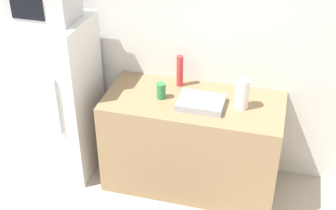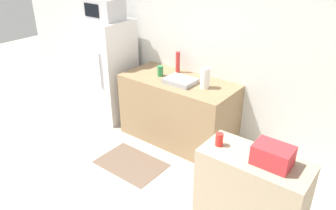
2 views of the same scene
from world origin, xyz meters
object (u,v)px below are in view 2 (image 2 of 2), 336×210
Objects in this scene: bottle_tall at (178,62)px; paper_towel_roll at (205,78)px; microwave at (104,9)px; refrigerator at (109,70)px; bottle_short at (160,71)px; jar at (219,139)px; basket at (273,155)px.

paper_towel_roll is (0.59, -0.23, -0.02)m from bottle_tall.
microwave is 1.80m from paper_towel_roll.
bottle_tall is at bearing 158.26° from paper_towel_roll.
refrigerator is 5.20× the size of bottle_tall.
microwave is 2.00× the size of paper_towel_roll.
bottle_short is at bearing 1.21° from refrigerator.
paper_towel_roll is at bearing 125.84° from jar.
bottle_tall is 2.73× the size of jar.
paper_towel_roll is (1.68, 0.04, 0.26)m from refrigerator.
microwave is 1.29m from bottle_tall.
paper_towel_roll is (-0.91, 1.26, -0.09)m from jar.
refrigerator is 1.16m from bottle_tall.
bottle_short is at bearing 142.29° from jar.
jar reaches higher than paper_towel_roll.
refrigerator is 10.76× the size of bottle_short.
jar is at bearing -44.93° from bottle_tall.
refrigerator is at bearing -165.73° from bottle_tall.
basket is at bearing -42.92° from paper_towel_roll.
jar is at bearing -37.71° from bottle_short.
refrigerator is at bearing -178.50° from paper_towel_roll.
bottle_tall is 2.07× the size of bottle_short.
bottle_short is 2.37m from basket.
bottle_short is at bearing -111.54° from bottle_tall.
bottle_tall is 0.63m from paper_towel_roll.
jar is (2.59, -1.21, -0.56)m from microwave.
refrigerator reaches higher than paper_towel_roll.
refrigerator reaches higher than bottle_tall.
jar is 0.41× the size of paper_towel_roll.
bottle_tall is at bearing 14.32° from microwave.
bottle_tall is 2.11m from jar.
bottle_tall is at bearing 68.46° from bottle_short.
microwave is 1.79× the size of bottle_tall.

